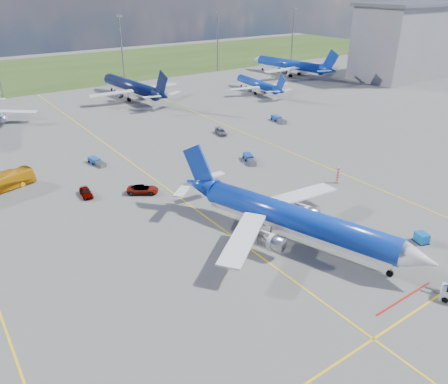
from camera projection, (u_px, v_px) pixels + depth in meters
ground at (250, 249)px, 58.55m from camera, size 400.00×400.00×0.00m
grass_strip at (11, 75)px, 169.10m from camera, size 400.00×80.00×0.01m
taxiway_lines at (156, 180)px, 79.06m from camera, size 60.25×160.00×0.02m
floodlight_masts at (63, 51)px, 139.37m from camera, size 202.20×0.50×22.70m
terminal_building at (408, 41)px, 159.33m from camera, size 42.00×22.00×26.00m
warning_post at (338, 175)px, 77.28m from camera, size 0.50×0.50×3.00m
bg_jet_n at (132, 99)px, 134.49m from camera, size 34.28×43.18×10.69m
bg_jet_ne at (257, 93)px, 141.92m from camera, size 25.74×32.00×7.78m
bg_jet_ene at (289, 75)px, 168.48m from camera, size 37.26×45.89×11.02m
main_airliner at (294, 242)px, 60.28m from camera, size 40.63×46.65×10.30m
uld_container at (422, 238)px, 59.90m from camera, size 1.81×2.05×1.38m
apron_bus at (2, 183)px, 74.34m from camera, size 11.25×5.53×3.06m
service_car_a at (86, 192)px, 72.84m from camera, size 2.13×4.32×1.42m
service_car_b at (143, 189)px, 73.77m from camera, size 5.73×4.98×1.47m
service_car_c at (221, 132)px, 102.53m from camera, size 2.89×4.87×1.32m
baggage_tug_w at (249, 159)px, 87.00m from camera, size 3.24×5.33×1.17m
baggage_tug_c at (96, 162)px, 85.71m from camera, size 2.06×5.05×1.10m
baggage_tug_e at (278, 119)px, 112.15m from camera, size 2.45×5.62×1.22m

